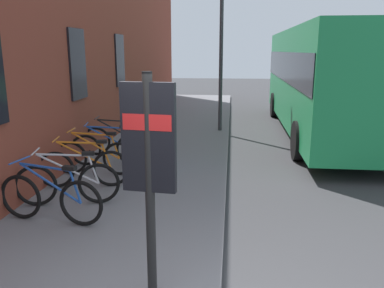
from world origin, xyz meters
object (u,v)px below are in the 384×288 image
at_px(bicycle_by_door, 51,198).
at_px(bicycle_under_window, 95,157).
at_px(bicycle_leaning_wall, 84,168).
at_px(pedestrian_near_bus, 150,123).
at_px(transit_info_sign, 149,153).
at_px(city_bus, 323,76).
at_px(street_lamp, 221,38).
at_px(bicycle_far_end, 68,183).
at_px(bicycle_beside_lamp, 117,140).
at_px(bicycle_nearest_sign, 109,148).

relative_size(bicycle_by_door, bicycle_under_window, 0.99).
distance_m(bicycle_leaning_wall, pedestrian_near_bus, 1.76).
height_order(transit_info_sign, pedestrian_near_bus, transit_info_sign).
distance_m(city_bus, street_lamp, 3.51).
bearing_deg(bicycle_far_end, pedestrian_near_bus, -24.72).
xyz_separation_m(transit_info_sign, city_bus, (9.48, -3.74, 0.20)).
height_order(bicycle_far_end, bicycle_leaning_wall, same).
relative_size(bicycle_by_door, bicycle_leaning_wall, 1.00).
bearing_deg(transit_info_sign, street_lamp, -2.74).
relative_size(bicycle_by_door, bicycle_far_end, 1.01).
height_order(bicycle_beside_lamp, transit_info_sign, transit_info_sign).
bearing_deg(city_bus, bicycle_beside_lamp, 123.13).
bearing_deg(pedestrian_near_bus, bicycle_beside_lamp, 43.24).
relative_size(bicycle_nearest_sign, pedestrian_near_bus, 1.02).
relative_size(bicycle_by_door, street_lamp, 0.35).
xyz_separation_m(bicycle_under_window, bicycle_beside_lamp, (1.62, -0.01, 0.00)).
xyz_separation_m(city_bus, street_lamp, (-0.30, 3.30, 1.17)).
relative_size(bicycle_leaning_wall, pedestrian_near_bus, 1.02).
height_order(bicycle_leaning_wall, bicycle_nearest_sign, same).
height_order(bicycle_leaning_wall, bicycle_under_window, same).
relative_size(bicycle_leaning_wall, bicycle_beside_lamp, 0.99).
bearing_deg(bicycle_nearest_sign, pedestrian_near_bus, -105.63).
bearing_deg(bicycle_nearest_sign, transit_info_sign, -157.74).
relative_size(bicycle_nearest_sign, street_lamp, 0.35).
bearing_deg(pedestrian_near_bus, bicycle_far_end, 155.28).
bearing_deg(bicycle_under_window, bicycle_by_door, -176.91).
distance_m(bicycle_far_end, bicycle_under_window, 1.68).
bearing_deg(city_bus, street_lamp, 95.25).
bearing_deg(bicycle_nearest_sign, street_lamp, -29.21).
distance_m(bicycle_beside_lamp, city_bus, 7.04).
bearing_deg(street_lamp, bicycle_far_end, 160.61).
distance_m(transit_info_sign, pedestrian_near_bus, 4.69).
bearing_deg(bicycle_far_end, bicycle_by_door, -177.88).
bearing_deg(bicycle_under_window, bicycle_beside_lamp, -0.26).
bearing_deg(bicycle_under_window, city_bus, -47.03).
bearing_deg(city_bus, transit_info_sign, 158.47).
distance_m(bicycle_nearest_sign, pedestrian_near_bus, 1.25).
relative_size(bicycle_under_window, pedestrian_near_bus, 1.03).
distance_m(bicycle_nearest_sign, bicycle_beside_lamp, 0.87).
relative_size(bicycle_far_end, transit_info_sign, 0.73).
bearing_deg(bicycle_by_door, bicycle_leaning_wall, 2.94).
xyz_separation_m(transit_info_sign, pedestrian_near_bus, (4.56, 0.95, -0.55)).
xyz_separation_m(bicycle_leaning_wall, street_lamp, (5.87, -2.44, 2.58)).
bearing_deg(bicycle_by_door, bicycle_under_window, 3.09).
height_order(bicycle_by_door, bicycle_nearest_sign, same).
height_order(city_bus, pedestrian_near_bus, city_bus).
height_order(bicycle_beside_lamp, pedestrian_near_bus, pedestrian_near_bus).
distance_m(bicycle_nearest_sign, transit_info_sign, 5.37).
bearing_deg(transit_info_sign, city_bus, -21.53).
bearing_deg(bicycle_by_door, street_lamp, -17.46).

